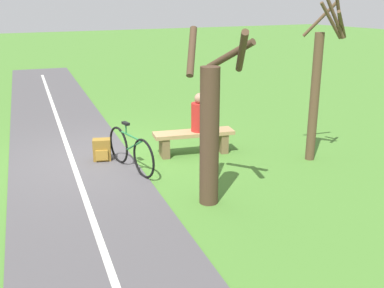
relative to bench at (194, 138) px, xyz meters
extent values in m
plane|color=#477A2D|center=(1.87, -0.55, -0.35)|extent=(80.00, 80.00, 0.00)
cube|color=#4C494C|center=(2.93, 3.45, -0.34)|extent=(6.40, 36.05, 0.02)
cube|color=silver|center=(2.93, 3.45, -0.33)|extent=(3.61, 31.82, 0.00)
cube|color=#A88456|center=(0.00, 0.00, 0.12)|extent=(1.78, 0.77, 0.08)
cube|color=brown|center=(-0.64, 0.13, -0.13)|extent=(0.24, 0.42, 0.43)
cube|color=brown|center=(0.64, -0.13, -0.13)|extent=(0.24, 0.42, 0.43)
cylinder|color=#B2231E|center=(-0.13, 0.02, 0.47)|extent=(0.42, 0.42, 0.61)
sphere|color=#9E755B|center=(-0.13, 0.02, 0.87)|extent=(0.22, 0.22, 0.22)
torus|color=black|center=(1.46, 0.81, 0.03)|extent=(0.16, 0.76, 0.76)
torus|color=black|center=(1.62, -0.19, 0.03)|extent=(0.16, 0.76, 0.76)
cylinder|color=#237038|center=(1.54, 0.31, 0.35)|extent=(0.17, 0.86, 0.04)
cylinder|color=#237038|center=(1.51, 0.46, 0.19)|extent=(0.13, 0.62, 0.35)
cylinder|color=#237038|center=(1.56, 0.16, 0.45)|extent=(0.03, 0.03, 0.20)
cube|color=black|center=(1.56, 0.16, 0.56)|extent=(0.11, 0.21, 0.05)
cube|color=olive|center=(1.90, -0.46, -0.11)|extent=(0.41, 0.34, 0.47)
cube|color=#A57A2A|center=(1.94, -0.33, -0.18)|extent=(0.25, 0.12, 0.21)
cylinder|color=#473323|center=(0.89, 2.31, 0.77)|extent=(0.31, 0.31, 2.24)
cylinder|color=#473323|center=(1.13, 2.16, 2.12)|extent=(0.44, 0.60, 0.72)
cylinder|color=#473323|center=(0.47, 2.17, 2.03)|extent=(0.40, 0.94, 0.57)
cylinder|color=#473323|center=(0.48, 2.53, 2.11)|extent=(0.57, 0.93, 0.73)
cylinder|color=brown|center=(-2.02, 1.39, 0.95)|extent=(0.19, 0.19, 2.60)
cylinder|color=brown|center=(-2.03, 1.70, 2.61)|extent=(0.67, 0.07, 0.96)
cylinder|color=brown|center=(-2.03, 1.67, 2.48)|extent=(0.59, 0.07, 0.69)
cylinder|color=brown|center=(-2.20, 1.16, 2.48)|extent=(0.55, 0.44, 0.70)
cylinder|color=brown|center=(-2.14, 1.69, 2.73)|extent=(0.67, 0.32, 1.19)
cylinder|color=brown|center=(-2.25, 1.72, 2.40)|extent=(0.71, 0.53, 0.56)
camera|label=1|loc=(4.22, 8.33, 2.86)|focal=42.52mm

